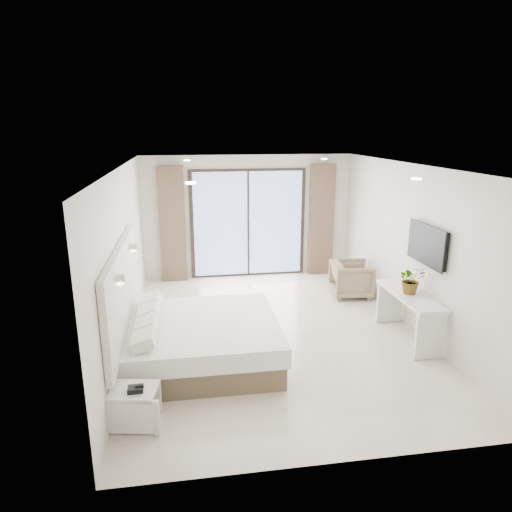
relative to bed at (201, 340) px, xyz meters
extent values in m
plane|color=beige|center=(1.23, 0.77, -0.32)|extent=(6.20, 6.20, 0.00)
cube|color=silver|center=(1.23, 3.87, 1.03)|extent=(4.60, 0.02, 2.70)
cube|color=silver|center=(1.23, -2.33, 1.03)|extent=(4.60, 0.02, 2.70)
cube|color=silver|center=(-1.07, 0.77, 1.03)|extent=(0.02, 6.20, 2.70)
cube|color=silver|center=(3.53, 0.77, 1.03)|extent=(0.02, 6.20, 2.70)
cube|color=white|center=(1.23, 0.77, 2.38)|extent=(4.60, 6.20, 0.02)
cube|color=silver|center=(-1.02, 0.00, 0.83)|extent=(0.08, 3.00, 1.20)
cube|color=black|center=(3.48, 0.20, 1.23)|extent=(0.06, 1.00, 0.58)
cube|color=black|center=(3.44, 0.20, 1.23)|extent=(0.02, 1.04, 0.62)
cube|color=black|center=(1.23, 3.84, 0.88)|extent=(2.56, 0.04, 2.42)
cube|color=#94B3ED|center=(1.23, 3.81, 0.88)|extent=(2.40, 0.01, 2.30)
cube|color=brown|center=(-0.42, 3.73, 0.93)|extent=(0.55, 0.14, 2.50)
cube|color=brown|center=(2.88, 3.73, 0.93)|extent=(0.55, 0.14, 2.50)
cylinder|color=white|center=(-0.07, -1.03, 2.36)|extent=(0.12, 0.12, 0.02)
cylinder|color=white|center=(2.53, -1.03, 2.36)|extent=(0.12, 0.12, 0.02)
cylinder|color=white|center=(-0.07, 2.57, 2.36)|extent=(0.12, 0.12, 0.02)
cylinder|color=white|center=(2.53, 2.57, 2.36)|extent=(0.12, 0.12, 0.02)
cube|color=brown|center=(0.02, 0.00, -0.15)|extent=(2.07, 1.97, 0.33)
cube|color=white|center=(0.02, 0.00, 0.15)|extent=(2.16, 2.05, 0.27)
cube|color=silver|center=(-0.72, -0.67, 0.36)|extent=(0.28, 0.41, 0.14)
cube|color=silver|center=(-0.72, -0.23, 0.36)|extent=(0.28, 0.41, 0.14)
cube|color=silver|center=(-0.72, 0.23, 0.36)|extent=(0.28, 0.41, 0.14)
cube|color=silver|center=(-0.72, 0.67, 0.36)|extent=(0.28, 0.41, 0.14)
cube|color=silver|center=(-0.79, -1.41, 0.13)|extent=(0.58, 0.50, 0.05)
cube|color=silver|center=(-0.79, -1.41, -0.29)|extent=(0.58, 0.50, 0.05)
cube|color=silver|center=(-0.79, -1.59, -0.08)|extent=(0.51, 0.13, 0.42)
cube|color=silver|center=(-0.79, -1.22, -0.08)|extent=(0.51, 0.13, 0.42)
cube|color=black|center=(-0.76, -1.46, 0.18)|extent=(0.17, 0.13, 0.06)
cube|color=silver|center=(3.27, 0.20, 0.42)|extent=(0.47, 1.49, 0.06)
cube|color=silver|center=(3.27, -0.47, 0.04)|extent=(0.45, 0.06, 0.71)
cube|color=silver|center=(3.27, 0.87, 0.04)|extent=(0.45, 0.06, 0.71)
imported|color=#33662D|center=(3.27, 0.21, 0.63)|extent=(0.40, 0.45, 0.35)
imported|color=#968162|center=(3.08, 2.20, 0.07)|extent=(0.77, 0.81, 0.77)
camera|label=1|loc=(-0.14, -6.01, 2.94)|focal=32.00mm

